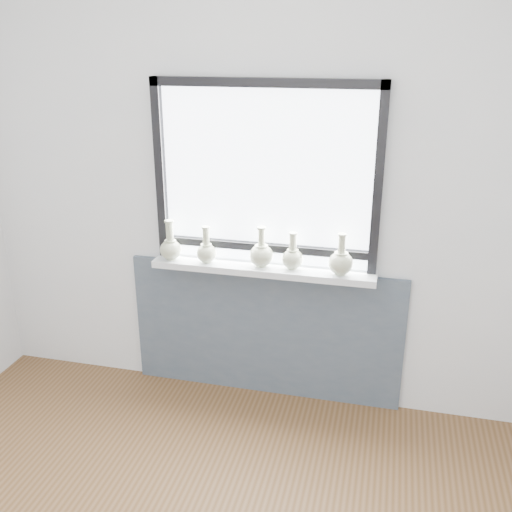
% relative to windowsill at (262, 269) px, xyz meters
% --- Properties ---
extents(back_wall, '(3.60, 0.02, 2.60)m').
position_rel_windowsill_xyz_m(back_wall, '(0.00, 0.10, 0.42)').
color(back_wall, silver).
rests_on(back_wall, ground).
extents(apron_panel, '(1.70, 0.03, 0.86)m').
position_rel_windowsill_xyz_m(apron_panel, '(0.00, 0.07, -0.45)').
color(apron_panel, '#4B5461').
rests_on(apron_panel, ground).
extents(windowsill, '(1.32, 0.18, 0.04)m').
position_rel_windowsill_xyz_m(windowsill, '(0.00, 0.00, 0.00)').
color(windowsill, silver).
rests_on(windowsill, apron_panel).
extents(window, '(1.30, 0.06, 1.05)m').
position_rel_windowsill_xyz_m(window, '(0.00, 0.06, 0.56)').
color(window, black).
rests_on(window, windowsill).
extents(vase_a, '(0.13, 0.13, 0.24)m').
position_rel_windowsill_xyz_m(vase_a, '(-0.56, -0.02, 0.10)').
color(vase_a, '#BAC19E').
rests_on(vase_a, windowsill).
extents(vase_b, '(0.12, 0.12, 0.22)m').
position_rel_windowsill_xyz_m(vase_b, '(-0.34, -0.02, 0.09)').
color(vase_b, '#BAC19E').
rests_on(vase_b, windowsill).
extents(vase_c, '(0.14, 0.14, 0.24)m').
position_rel_windowsill_xyz_m(vase_c, '(-0.01, -0.00, 0.10)').
color(vase_c, '#BAC19E').
rests_on(vase_c, windowsill).
extents(vase_d, '(0.12, 0.12, 0.22)m').
position_rel_windowsill_xyz_m(vase_d, '(0.18, 0.00, 0.09)').
color(vase_d, '#BAC19E').
rests_on(vase_d, windowsill).
extents(vase_e, '(0.14, 0.14, 0.24)m').
position_rel_windowsill_xyz_m(vase_e, '(0.45, -0.02, 0.10)').
color(vase_e, '#BAC19E').
rests_on(vase_e, windowsill).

